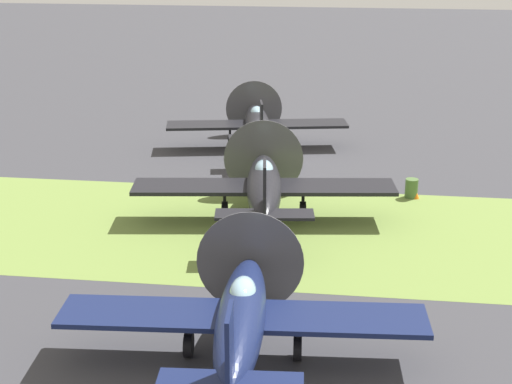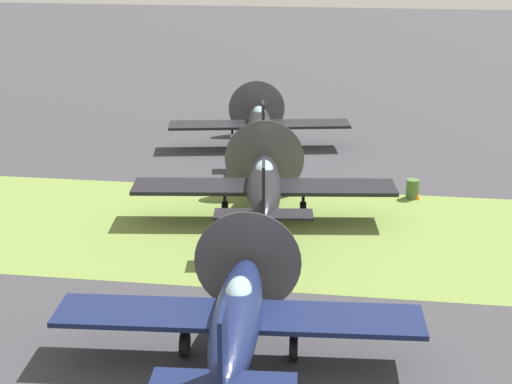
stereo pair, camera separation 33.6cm
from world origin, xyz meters
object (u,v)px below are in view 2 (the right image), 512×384
ground_crew_chief (262,104)px  runway_marker_cone (417,194)px  airplane_trail (237,316)px  airplane_lead (260,123)px  fuel_drum (413,189)px  airplane_wingman (264,185)px

ground_crew_chief → runway_marker_cone: ground_crew_chief is taller
airplane_trail → ground_crew_chief: (-3.32, 30.13, -0.70)m
airplane_trail → ground_crew_chief: airplane_trail is taller
airplane_lead → ground_crew_chief: (-0.85, 7.51, -0.62)m
fuel_drum → runway_marker_cone: size_ratio=2.05×
fuel_drum → airplane_lead: bearing=138.9°
airplane_lead → ground_crew_chief: 7.58m
airplane_wingman → airplane_trail: size_ratio=1.05×
airplane_lead → airplane_trail: bearing=-94.5°
airplane_wingman → fuel_drum: (6.46, 4.09, -1.24)m
airplane_lead → airplane_trail: 22.76m
ground_crew_chief → airplane_wingman: bearing=121.4°
airplane_wingman → airplane_trail: 11.41m
ground_crew_chief → fuel_drum: bearing=145.3°
ground_crew_chief → fuel_drum: 17.23m
airplane_wingman → runway_marker_cone: airplane_wingman is taller
airplane_lead → airplane_trail: size_ratio=0.96×
airplane_trail → airplane_lead: bearing=92.2°
airplane_trail → ground_crew_chief: bearing=92.2°
runway_marker_cone → airplane_wingman: bearing=-149.1°
ground_crew_chief → runway_marker_cone: bearing=145.6°
airplane_wingman → airplane_trail: (0.74, -11.39, -0.08)m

